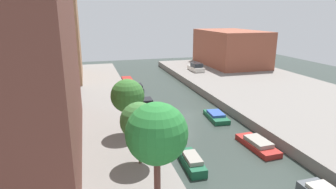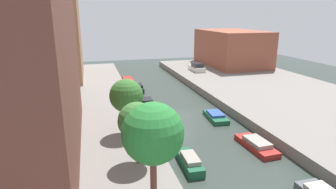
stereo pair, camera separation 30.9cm
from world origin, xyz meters
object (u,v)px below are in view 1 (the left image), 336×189
(street_tree_0, at_px, (157,134))
(moored_boat_left_2, at_px, (162,124))
(moored_boat_left_4, at_px, (138,88))
(street_tree_2, at_px, (128,96))
(low_block_right, at_px, (230,48))
(moored_boat_right_1, at_px, (258,144))
(moored_boat_right_2, at_px, (216,116))
(parked_car, at_px, (196,68))
(moored_boat_left_1, at_px, (192,162))
(apartment_tower_far, at_px, (43,9))
(moored_boat_left_5, at_px, (127,80))
(moored_boat_left_3, at_px, (147,103))
(street_tree_1, at_px, (139,121))

(street_tree_0, bearing_deg, moored_boat_left_2, 74.34)
(moored_boat_left_4, bearing_deg, street_tree_2, -102.77)
(low_block_right, distance_m, moored_boat_right_1, 36.42)
(moored_boat_right_2, bearing_deg, low_block_right, 59.67)
(street_tree_0, bearing_deg, parked_car, 65.53)
(moored_boat_left_1, bearing_deg, apartment_tower_far, 112.77)
(moored_boat_left_1, distance_m, moored_boat_right_1, 6.66)
(street_tree_0, bearing_deg, moored_boat_left_5, 84.53)
(apartment_tower_far, distance_m, moored_boat_left_5, 16.82)
(apartment_tower_far, bearing_deg, moored_boat_left_3, -50.77)
(parked_car, bearing_deg, moored_boat_left_3, -129.60)
(moored_boat_left_4, distance_m, moored_boat_right_1, 22.16)
(street_tree_1, height_order, moored_boat_left_2, street_tree_1)
(apartment_tower_far, distance_m, street_tree_1, 32.89)
(moored_boat_left_1, bearing_deg, low_block_right, 58.43)
(moored_boat_right_2, bearing_deg, moored_boat_left_1, -125.00)
(moored_boat_left_4, bearing_deg, street_tree_1, -99.87)
(street_tree_1, bearing_deg, street_tree_2, 90.00)
(apartment_tower_far, height_order, moored_boat_left_5, apartment_tower_far)
(moored_boat_left_5, bearing_deg, street_tree_2, -97.81)
(street_tree_2, bearing_deg, moored_boat_right_2, 19.90)
(apartment_tower_far, distance_m, low_block_right, 34.99)
(parked_car, xyz_separation_m, moored_boat_right_1, (-5.59, -28.67, -1.27))
(moored_boat_left_5, bearing_deg, moored_boat_left_3, -88.20)
(low_block_right, distance_m, moored_boat_left_2, 34.00)
(street_tree_1, distance_m, moored_boat_left_2, 9.96)
(moored_boat_left_2, distance_m, moored_boat_left_5, 20.63)
(street_tree_0, bearing_deg, moored_boat_left_4, 81.89)
(street_tree_1, bearing_deg, moored_boat_left_2, 65.88)
(apartment_tower_far, height_order, moored_boat_right_2, apartment_tower_far)
(street_tree_0, xyz_separation_m, moored_boat_left_1, (3.91, 5.17, -4.90))
(moored_boat_right_1, height_order, moored_boat_right_2, moored_boat_right_1)
(street_tree_0, distance_m, moored_boat_left_4, 28.42)
(low_block_right, relative_size, moored_boat_right_2, 3.91)
(moored_boat_left_3, xyz_separation_m, moored_boat_left_4, (0.26, 7.43, 0.02))
(low_block_right, height_order, moored_boat_left_3, low_block_right)
(parked_car, bearing_deg, street_tree_2, -122.75)
(parked_car, relative_size, moored_boat_left_1, 1.12)
(moored_boat_left_1, bearing_deg, moored_boat_left_4, 89.89)
(parked_car, bearing_deg, moored_boat_left_5, -174.94)
(moored_boat_left_3, bearing_deg, apartment_tower_far, 129.23)
(street_tree_2, distance_m, moored_boat_right_2, 11.45)
(apartment_tower_far, bearing_deg, moored_boat_left_5, -7.86)
(moored_boat_left_5, bearing_deg, street_tree_1, -96.41)
(moored_boat_left_5, relative_size, moored_boat_right_1, 0.89)
(moored_boat_right_1, bearing_deg, street_tree_2, 160.11)
(parked_car, height_order, moored_boat_left_2, parked_car)
(moored_boat_left_3, bearing_deg, street_tree_1, -103.60)
(street_tree_0, relative_size, moored_boat_right_2, 1.45)
(moored_boat_left_4, bearing_deg, moored_boat_left_3, -91.99)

